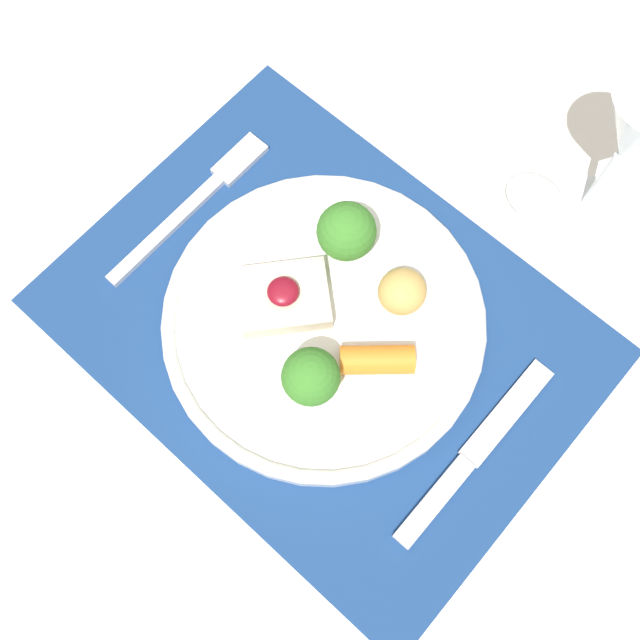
{
  "coord_description": "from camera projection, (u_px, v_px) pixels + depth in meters",
  "views": [
    {
      "loc": [
        0.13,
        -0.16,
        1.36
      ],
      "look_at": [
        -0.0,
        -0.0,
        0.76
      ],
      "focal_mm": 42.0,
      "sensor_mm": 36.0,
      "label": 1
    }
  ],
  "objects": [
    {
      "name": "ground_plane",
      "position": [
        322.0,
        453.0,
        1.35
      ],
      "size": [
        8.0,
        8.0,
        0.0
      ],
      "primitive_type": "plane",
      "color": "gray"
    },
    {
      "name": "dining_table",
      "position": [
        323.0,
        353.0,
        0.74
      ],
      "size": [
        1.29,
        1.19,
        0.73
      ],
      "color": "white",
      "rests_on": "ground_plane"
    },
    {
      "name": "placemat",
      "position": [
        324.0,
        326.0,
        0.66
      ],
      "size": [
        0.45,
        0.33,
        0.0
      ],
      "primitive_type": "cube",
      "color": "navy",
      "rests_on": "dining_table"
    },
    {
      "name": "dinner_plate",
      "position": [
        322.0,
        319.0,
        0.64
      ],
      "size": [
        0.28,
        0.28,
        0.08
      ],
      "color": "white",
      "rests_on": "placemat"
    },
    {
      "name": "fork",
      "position": [
        199.0,
        198.0,
        0.69
      ],
      "size": [
        0.02,
        0.19,
        0.01
      ],
      "rotation": [
        0.0,
        0.0,
        -0.04
      ],
      "color": "silver",
      "rests_on": "placemat"
    },
    {
      "name": "knife",
      "position": [
        465.0,
        464.0,
        0.61
      ],
      "size": [
        0.02,
        0.19,
        0.01
      ],
      "rotation": [
        0.0,
        0.0,
        0.02
      ],
      "color": "silver",
      "rests_on": "placemat"
    },
    {
      "name": "spoon",
      "position": [
        521.0,
        187.0,
        0.69
      ],
      "size": [
        0.18,
        0.05,
        0.02
      ],
      "rotation": [
        0.0,
        0.0,
        0.08
      ],
      "color": "silver",
      "rests_on": "dining_table"
    },
    {
      "name": "wine_glass_near",
      "position": [
        636.0,
        133.0,
        0.58
      ],
      "size": [
        0.07,
        0.07,
        0.17
      ],
      "color": "white",
      "rests_on": "dining_table"
    }
  ]
}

